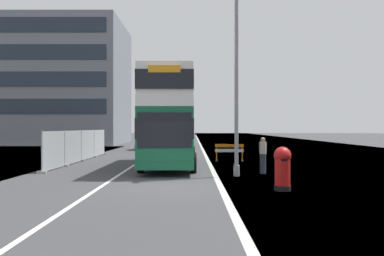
{
  "coord_description": "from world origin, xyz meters",
  "views": [
    {
      "loc": [
        0.94,
        -15.06,
        2.24
      ],
      "look_at": [
        0.85,
        5.3,
        2.2
      ],
      "focal_mm": 37.27,
      "sensor_mm": 36.0,
      "label": 1
    }
  ],
  "objects_px": {
    "car_receding_mid": "(184,138)",
    "pedestrian_at_kerb": "(265,155)",
    "roadworks_barrier": "(231,150)",
    "car_receding_far": "(187,136)",
    "red_pillar_postbox": "(284,167)",
    "double_decker_bus": "(172,118)",
    "lamppost_foreground": "(238,83)",
    "car_oncoming_near": "(148,139)"
  },
  "relations": [
    {
      "from": "car_receding_mid",
      "to": "pedestrian_at_kerb",
      "type": "distance_m",
      "value": 28.56
    },
    {
      "from": "car_receding_mid",
      "to": "pedestrian_at_kerb",
      "type": "bearing_deg",
      "value": -80.74
    },
    {
      "from": "roadworks_barrier",
      "to": "car_receding_far",
      "type": "distance_m",
      "value": 29.42
    },
    {
      "from": "car_receding_mid",
      "to": "car_receding_far",
      "type": "height_order",
      "value": "car_receding_far"
    },
    {
      "from": "red_pillar_postbox",
      "to": "car_receding_far",
      "type": "distance_m",
      "value": 41.41
    },
    {
      "from": "pedestrian_at_kerb",
      "to": "double_decker_bus",
      "type": "bearing_deg",
      "value": 141.63
    },
    {
      "from": "roadworks_barrier",
      "to": "car_receding_far",
      "type": "bearing_deg",
      "value": 96.66
    },
    {
      "from": "lamppost_foreground",
      "to": "pedestrian_at_kerb",
      "type": "xyz_separation_m",
      "value": [
        1.39,
        0.98,
        -3.37
      ]
    },
    {
      "from": "lamppost_foreground",
      "to": "car_oncoming_near",
      "type": "distance_m",
      "value": 22.85
    },
    {
      "from": "double_decker_bus",
      "to": "red_pillar_postbox",
      "type": "xyz_separation_m",
      "value": [
        4.44,
        -8.81,
        -1.9
      ]
    },
    {
      "from": "lamppost_foreground",
      "to": "roadworks_barrier",
      "type": "height_order",
      "value": "lamppost_foreground"
    },
    {
      "from": "double_decker_bus",
      "to": "car_receding_far",
      "type": "relative_size",
      "value": 2.77
    },
    {
      "from": "car_oncoming_near",
      "to": "pedestrian_at_kerb",
      "type": "relative_size",
      "value": 2.2
    },
    {
      "from": "pedestrian_at_kerb",
      "to": "car_oncoming_near",
      "type": "bearing_deg",
      "value": 111.04
    },
    {
      "from": "red_pillar_postbox",
      "to": "car_receding_far",
      "type": "relative_size",
      "value": 0.39
    },
    {
      "from": "lamppost_foreground",
      "to": "pedestrian_at_kerb",
      "type": "distance_m",
      "value": 3.78
    },
    {
      "from": "red_pillar_postbox",
      "to": "car_oncoming_near",
      "type": "height_order",
      "value": "car_oncoming_near"
    },
    {
      "from": "car_oncoming_near",
      "to": "lamppost_foreground",
      "type": "bearing_deg",
      "value": -73.13
    },
    {
      "from": "lamppost_foreground",
      "to": "car_receding_far",
      "type": "relative_size",
      "value": 2.28
    },
    {
      "from": "double_decker_bus",
      "to": "car_oncoming_near",
      "type": "xyz_separation_m",
      "value": [
        -3.28,
        16.98,
        -1.73
      ]
    },
    {
      "from": "car_receding_mid",
      "to": "car_receding_far",
      "type": "relative_size",
      "value": 1.16
    },
    {
      "from": "roadworks_barrier",
      "to": "car_oncoming_near",
      "type": "relative_size",
      "value": 0.48
    },
    {
      "from": "double_decker_bus",
      "to": "car_receding_mid",
      "type": "bearing_deg",
      "value": 89.84
    },
    {
      "from": "lamppost_foreground",
      "to": "car_receding_far",
      "type": "xyz_separation_m",
      "value": [
        -3.0,
        37.06,
        -3.28
      ]
    },
    {
      "from": "roadworks_barrier",
      "to": "double_decker_bus",
      "type": "bearing_deg",
      "value": -139.36
    },
    {
      "from": "red_pillar_postbox",
      "to": "car_receding_mid",
      "type": "distance_m",
      "value": 33.59
    },
    {
      "from": "car_receding_far",
      "to": "roadworks_barrier",
      "type": "bearing_deg",
      "value": -83.34
    },
    {
      "from": "car_receding_far",
      "to": "pedestrian_at_kerb",
      "type": "height_order",
      "value": "car_receding_far"
    },
    {
      "from": "roadworks_barrier",
      "to": "car_oncoming_near",
      "type": "height_order",
      "value": "car_oncoming_near"
    },
    {
      "from": "red_pillar_postbox",
      "to": "pedestrian_at_kerb",
      "type": "xyz_separation_m",
      "value": [
        0.22,
        5.12,
        0.04
      ]
    },
    {
      "from": "car_receding_mid",
      "to": "red_pillar_postbox",
      "type": "bearing_deg",
      "value": -82.52
    },
    {
      "from": "car_receding_mid",
      "to": "car_oncoming_near",
      "type": "bearing_deg",
      "value": -114.05
    },
    {
      "from": "car_receding_far",
      "to": "car_receding_mid",
      "type": "bearing_deg",
      "value": -91.51
    },
    {
      "from": "pedestrian_at_kerb",
      "to": "red_pillar_postbox",
      "type": "bearing_deg",
      "value": -92.47
    },
    {
      "from": "car_receding_far",
      "to": "pedestrian_at_kerb",
      "type": "relative_size",
      "value": 2.25
    },
    {
      "from": "car_oncoming_near",
      "to": "pedestrian_at_kerb",
      "type": "distance_m",
      "value": 22.15
    },
    {
      "from": "red_pillar_postbox",
      "to": "car_receding_mid",
      "type": "bearing_deg",
      "value": 97.48
    },
    {
      "from": "double_decker_bus",
      "to": "pedestrian_at_kerb",
      "type": "xyz_separation_m",
      "value": [
        4.66,
        -3.69,
        -1.86
      ]
    },
    {
      "from": "lamppost_foreground",
      "to": "double_decker_bus",
      "type": "bearing_deg",
      "value": 125.09
    },
    {
      "from": "double_decker_bus",
      "to": "car_receding_far",
      "type": "xyz_separation_m",
      "value": [
        0.28,
        32.39,
        -1.77
      ]
    },
    {
      "from": "double_decker_bus",
      "to": "lamppost_foreground",
      "type": "xyz_separation_m",
      "value": [
        3.28,
        -4.67,
        1.51
      ]
    },
    {
      "from": "car_receding_mid",
      "to": "car_receding_far",
      "type": "distance_m",
      "value": 7.9
    }
  ]
}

